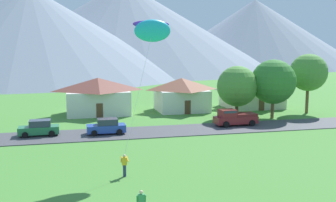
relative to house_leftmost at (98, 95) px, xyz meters
The scene contains 14 objects.
road_strip 14.31m from the house_leftmost, 78.32° to the right, with size 160.00×6.16×0.08m, color #424247.
mountain_far_east_ridge 83.46m from the house_leftmost, 102.08° to the left, with size 103.05×103.05×29.85m, color gray.
mountain_far_west_ridge 119.65m from the house_leftmost, 81.06° to the left, with size 131.36×131.36×38.43m, color gray.
mountain_central_ridge 162.94m from the house_leftmost, 56.27° to the left, with size 109.27×109.27×35.36m, color gray.
house_leftmost is the anchor object (origin of this frame).
house_right_center 12.53m from the house_leftmost, ahead, with size 7.95×7.16×5.00m.
house_rightmost 24.48m from the house_leftmost, ahead, with size 9.26×7.45×4.62m.
tree_near_left 30.61m from the house_leftmost, 12.02° to the right, with size 5.39×5.39×8.67m.
tree_left_of_center 19.77m from the house_leftmost, 23.78° to the right, with size 5.47×5.47×7.12m.
tree_right_of_center 24.58m from the house_leftmost, 21.46° to the right, with size 5.99×5.99×7.98m.
parked_car_blue_mid_west 13.86m from the house_leftmost, 89.49° to the right, with size 4.20×2.09×1.68m.
parked_car_green_mid_east 14.80m from the house_leftmost, 118.57° to the right, with size 4.27×2.21×1.68m.
pickup_truck_maroon_west_side 20.23m from the house_leftmost, 38.80° to the right, with size 5.26×2.46×1.99m.
kite_flyer_with_kite 25.86m from the house_leftmost, 82.56° to the right, with size 4.82×4.91×11.81m.
Camera 1 is at (-5.74, -13.89, 9.32)m, focal length 40.91 mm.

